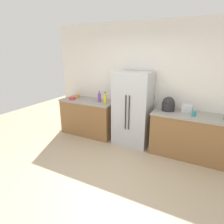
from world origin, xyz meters
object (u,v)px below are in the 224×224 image
bottle_b (105,99)px  rice_cooker (168,104)px  bottle_a (99,97)px  toaster (187,108)px  bowl_a (72,98)px  refrigerator (133,109)px  cup_c (79,96)px  cup_b (194,113)px

bottle_b → rice_cooker: bearing=4.7°
bottle_a → bottle_b: (0.21, -0.07, 0.00)m
toaster → bottle_b: 1.85m
bottle_a → bowl_a: (-0.77, -0.10, -0.09)m
refrigerator → rice_cooker: size_ratio=5.69×
refrigerator → toaster: size_ratio=8.27×
rice_cooker → toaster: bearing=7.4°
bottle_b → cup_c: bottle_b is taller
refrigerator → toaster: refrigerator is taller
bowl_a → bottle_b: bearing=2.0°
toaster → bottle_b: (-1.85, -0.17, 0.03)m
refrigerator → cup_c: (-1.63, 0.12, 0.11)m
refrigerator → bottle_b: refrigerator is taller
toaster → cup_b: toaster is taller
toaster → cup_c: bearing=179.4°
toaster → rice_cooker: bearing=-172.6°
bottle_b → bowl_a: bearing=-178.0°
bottle_a → cup_b: 2.21m
rice_cooker → cup_c: (-2.42, 0.08, -0.09)m
toaster → refrigerator: bearing=-175.3°
refrigerator → rice_cooker: (0.79, 0.05, 0.20)m
toaster → rice_cooker: 0.38m
bottle_a → cup_c: 0.75m
toaster → cup_c: toaster is taller
bottle_b → cup_c: bearing=168.1°
toaster → cup_b: size_ratio=1.98×
bottle_b → cup_c: size_ratio=2.93×
rice_cooker → bottle_b: rice_cooker is taller
cup_c → refrigerator: bearing=-4.4°
bottle_a → cup_c: bottle_a is taller
cup_b → bottle_a: bearing=178.0°
refrigerator → bottle_a: refrigerator is taller
toaster → cup_b: 0.24m
rice_cooker → cup_b: size_ratio=2.88×
bottle_b → bowl_a: (-0.98, -0.03, -0.09)m
bottle_b → cup_c: (-0.95, 0.20, -0.07)m
bottle_a → cup_c: bearing=170.0°
bowl_a → rice_cooker: bearing=3.6°
bowl_a → refrigerator: bearing=3.8°
toaster → bottle_a: size_ratio=0.78×
bottle_b → cup_b: 2.00m
toaster → bottle_b: bottle_b is taller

